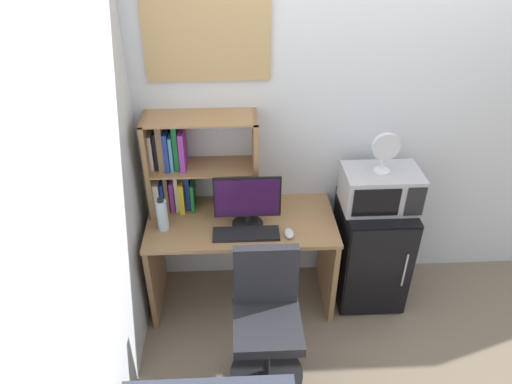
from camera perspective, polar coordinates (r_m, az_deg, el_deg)
wall_back at (r=3.56m, az=19.53°, el=7.86°), size 6.40×0.04×2.60m
wall_left at (r=2.08m, az=-21.92°, el=-12.48°), size 0.04×4.40×2.60m
desk at (r=3.44m, az=-1.70°, el=-6.35°), size 1.30×0.62×0.74m
hutch_bookshelf at (r=3.29m, az=-8.47°, el=3.29°), size 0.75×0.28×0.70m
monitor at (r=3.14m, az=-1.04°, el=-1.13°), size 0.45×0.21×0.38m
keyboard at (r=3.17m, az=-1.18°, el=-5.03°), size 0.44×0.15×0.02m
computer_mouse at (r=3.16m, az=3.99°, el=-4.96°), size 0.06×0.11×0.04m
water_bottle at (r=3.22m, az=-11.15°, el=-2.70°), size 0.08×0.08×0.24m
mini_fridge at (r=3.67m, az=13.50°, el=-6.78°), size 0.48×0.55×0.81m
microwave at (r=3.36m, az=14.66°, el=0.38°), size 0.52×0.34×0.27m
desk_fan at (r=3.21m, az=15.21°, el=4.87°), size 0.19×0.11×0.29m
desk_chair at (r=3.05m, az=1.28°, el=-15.67°), size 0.47×0.47×0.93m
wall_corkboard at (r=3.07m, az=-5.90°, el=17.88°), size 0.78×0.02×0.54m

